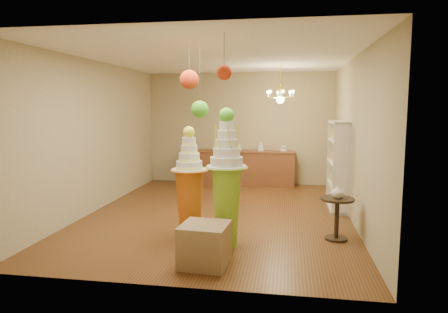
# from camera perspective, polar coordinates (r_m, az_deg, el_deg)

# --- Properties ---
(floor) EXTENTS (6.50, 6.50, 0.00)m
(floor) POSITION_cam_1_polar(r_m,az_deg,el_deg) (7.93, -0.73, -8.15)
(floor) COLOR #512F16
(floor) RESTS_ON ground
(ceiling) EXTENTS (6.50, 6.50, 0.00)m
(ceiling) POSITION_cam_1_polar(r_m,az_deg,el_deg) (7.70, -0.77, 13.91)
(ceiling) COLOR white
(ceiling) RESTS_ON ground
(wall_back) EXTENTS (5.00, 0.04, 3.00)m
(wall_back) POSITION_cam_1_polar(r_m,az_deg,el_deg) (10.88, 2.22, 4.02)
(wall_back) COLOR tan
(wall_back) RESTS_ON ground
(wall_front) EXTENTS (5.00, 0.04, 3.00)m
(wall_front) POSITION_cam_1_polar(r_m,az_deg,el_deg) (4.52, -7.88, -0.45)
(wall_front) COLOR tan
(wall_front) RESTS_ON ground
(wall_left) EXTENTS (0.04, 6.50, 3.00)m
(wall_left) POSITION_cam_1_polar(r_m,az_deg,el_deg) (8.47, -17.67, 2.80)
(wall_left) COLOR tan
(wall_left) RESTS_ON ground
(wall_right) EXTENTS (0.04, 6.50, 3.00)m
(wall_right) POSITION_cam_1_polar(r_m,az_deg,el_deg) (7.65, 18.04, 2.35)
(wall_right) COLOR tan
(wall_right) RESTS_ON ground
(pedestal_green) EXTENTS (0.63, 0.63, 2.08)m
(pedestal_green) POSITION_cam_1_polar(r_m,az_deg,el_deg) (5.95, 0.36, -4.74)
(pedestal_green) COLOR #85BD29
(pedestal_green) RESTS_ON floor
(pedestal_orange) EXTENTS (0.58, 0.58, 1.79)m
(pedestal_orange) POSITION_cam_1_polar(r_m,az_deg,el_deg) (6.39, -4.94, -5.35)
(pedestal_orange) COLOR #CB6517
(pedestal_orange) RESTS_ON floor
(burlap_riser) EXTENTS (0.65, 0.65, 0.55)m
(burlap_riser) POSITION_cam_1_polar(r_m,az_deg,el_deg) (5.41, -2.76, -12.45)
(burlap_riser) COLOR olive
(burlap_riser) RESTS_ON floor
(sideboard) EXTENTS (3.04, 0.54, 1.16)m
(sideboard) POSITION_cam_1_polar(r_m,az_deg,el_deg) (10.71, 2.01, -1.53)
(sideboard) COLOR brown
(sideboard) RESTS_ON floor
(shelving_unit) EXTENTS (0.33, 1.20, 1.80)m
(shelving_unit) POSITION_cam_1_polar(r_m,az_deg,el_deg) (8.48, 15.99, -1.20)
(shelving_unit) COLOR beige
(shelving_unit) RESTS_ON floor
(round_table) EXTENTS (0.53, 0.53, 0.67)m
(round_table) POSITION_cam_1_polar(r_m,az_deg,el_deg) (6.57, 15.83, -7.75)
(round_table) COLOR black
(round_table) RESTS_ON floor
(vase) EXTENTS (0.26, 0.26, 0.21)m
(vase) POSITION_cam_1_polar(r_m,az_deg,el_deg) (6.49, 15.94, -4.81)
(vase) COLOR beige
(vase) RESTS_ON round_table
(pom_red_left) EXTENTS (0.28, 0.28, 0.65)m
(pom_red_left) POSITION_cam_1_polar(r_m,az_deg,el_deg) (6.05, -4.97, 10.92)
(pom_red_left) COLOR #453E32
(pom_red_left) RESTS_ON ceiling
(pom_green_mid) EXTENTS (0.25, 0.25, 1.07)m
(pom_green_mid) POSITION_cam_1_polar(r_m,az_deg,el_deg) (5.93, -3.46, 6.76)
(pom_green_mid) COLOR #453E32
(pom_green_mid) RESTS_ON ceiling
(pom_red_right) EXTENTS (0.19, 0.19, 0.58)m
(pom_red_right) POSITION_cam_1_polar(r_m,az_deg,el_deg) (5.06, 0.02, 11.92)
(pom_red_right) COLOR #453E32
(pom_red_right) RESTS_ON ceiling
(chandelier) EXTENTS (0.84, 0.84, 0.85)m
(chandelier) POSITION_cam_1_polar(r_m,az_deg,el_deg) (9.11, 8.05, 8.39)
(chandelier) COLOR #F1DD55
(chandelier) RESTS_ON ceiling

